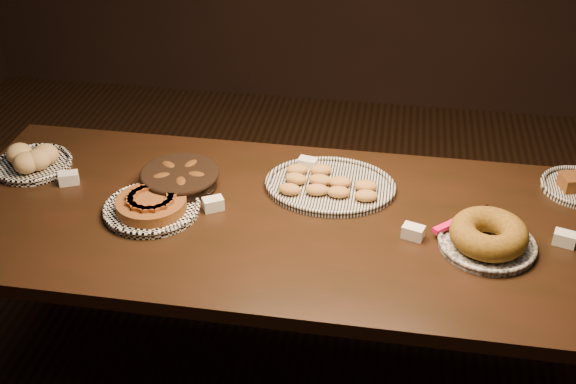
% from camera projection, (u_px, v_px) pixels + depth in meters
% --- Properties ---
extents(ground, '(5.00, 5.00, 0.00)m').
position_uv_depth(ground, '(288.00, 370.00, 2.90)').
color(ground, black).
rests_on(ground, ground).
extents(buffet_table, '(2.40, 1.00, 0.75)m').
position_uv_depth(buffet_table, '(288.00, 234.00, 2.53)').
color(buffet_table, black).
rests_on(buffet_table, ground).
extents(apple_tart_plate, '(0.36, 0.36, 0.06)m').
position_uv_depth(apple_tart_plate, '(152.00, 206.00, 2.51)').
color(apple_tart_plate, white).
rests_on(apple_tart_plate, buffet_table).
extents(madeleine_platter, '(0.48, 0.39, 0.05)m').
position_uv_depth(madeleine_platter, '(329.00, 185.00, 2.63)').
color(madeleine_platter, black).
rests_on(madeleine_platter, buffet_table).
extents(bundt_cake_plate, '(0.34, 0.37, 0.10)m').
position_uv_depth(bundt_cake_plate, '(488.00, 237.00, 2.32)').
color(bundt_cake_plate, black).
rests_on(bundt_cake_plate, buffet_table).
extents(croissant_basket, '(0.34, 0.34, 0.07)m').
position_uv_depth(croissant_basket, '(180.00, 177.00, 2.63)').
color(croissant_basket, black).
rests_on(croissant_basket, buffet_table).
extents(bread_roll_plate, '(0.29, 0.29, 0.09)m').
position_uv_depth(bread_roll_plate, '(33.00, 160.00, 2.74)').
color(bread_roll_plate, white).
rests_on(bread_roll_plate, buffet_table).
extents(tent_cards, '(1.83, 0.44, 0.04)m').
position_uv_depth(tent_cards, '(306.00, 202.00, 2.53)').
color(tent_cards, white).
rests_on(tent_cards, buffet_table).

